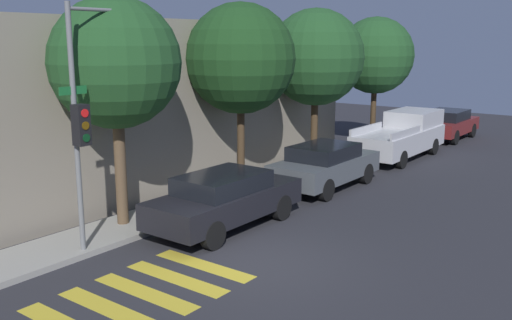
{
  "coord_description": "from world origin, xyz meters",
  "views": [
    {
      "loc": [
        -9.5,
        -7.22,
        4.88
      ],
      "look_at": [
        2.81,
        2.1,
        1.6
      ],
      "focal_mm": 40.0,
      "sensor_mm": 36.0,
      "label": 1
    }
  ],
  "objects_px": {
    "traffic_light_pole": "(93,97)",
    "sedan_middle": "(325,165)",
    "tree_near_corner": "(115,64)",
    "tree_behind_truck": "(376,56)",
    "pickup_truck": "(403,135)",
    "tree_midblock": "(240,59)",
    "sedan_far_end": "(447,124)",
    "tree_far_end": "(316,58)",
    "sedan_near_corner": "(225,199)"
  },
  "relations": [
    {
      "from": "traffic_light_pole",
      "to": "sedan_middle",
      "type": "bearing_deg",
      "value": -8.87
    },
    {
      "from": "tree_near_corner",
      "to": "tree_midblock",
      "type": "height_order",
      "value": "tree_midblock"
    },
    {
      "from": "sedan_middle",
      "to": "pickup_truck",
      "type": "distance_m",
      "value": 6.39
    },
    {
      "from": "tree_near_corner",
      "to": "pickup_truck",
      "type": "bearing_deg",
      "value": -9.18
    },
    {
      "from": "sedan_far_end",
      "to": "tree_far_end",
      "type": "distance_m",
      "value": 10.0
    },
    {
      "from": "sedan_middle",
      "to": "tree_far_end",
      "type": "height_order",
      "value": "tree_far_end"
    },
    {
      "from": "pickup_truck",
      "to": "tree_midblock",
      "type": "relative_size",
      "value": 0.91
    },
    {
      "from": "traffic_light_pole",
      "to": "tree_far_end",
      "type": "bearing_deg",
      "value": 4.49
    },
    {
      "from": "pickup_truck",
      "to": "sedan_near_corner",
      "type": "bearing_deg",
      "value": -180.0
    },
    {
      "from": "tree_midblock",
      "to": "tree_far_end",
      "type": "bearing_deg",
      "value": 0.0
    },
    {
      "from": "sedan_near_corner",
      "to": "sedan_middle",
      "type": "xyz_separation_m",
      "value": [
        5.15,
        0.0,
        0.0
      ]
    },
    {
      "from": "traffic_light_pole",
      "to": "tree_far_end",
      "type": "xyz_separation_m",
      "value": [
        10.93,
        0.86,
        0.58
      ]
    },
    {
      "from": "sedan_far_end",
      "to": "tree_behind_truck",
      "type": "distance_m",
      "value": 5.62
    },
    {
      "from": "tree_near_corner",
      "to": "tree_behind_truck",
      "type": "bearing_deg",
      "value": 0.0
    },
    {
      "from": "sedan_near_corner",
      "to": "tree_near_corner",
      "type": "xyz_separation_m",
      "value": [
        -1.64,
        2.13,
        3.49
      ]
    },
    {
      "from": "sedan_far_end",
      "to": "tree_behind_truck",
      "type": "xyz_separation_m",
      "value": [
        -3.97,
        2.13,
        3.37
      ]
    },
    {
      "from": "traffic_light_pole",
      "to": "sedan_middle",
      "type": "distance_m",
      "value": 8.72
    },
    {
      "from": "traffic_light_pole",
      "to": "sedan_middle",
      "type": "relative_size",
      "value": 1.29
    },
    {
      "from": "sedan_far_end",
      "to": "tree_near_corner",
      "type": "bearing_deg",
      "value": 173.51
    },
    {
      "from": "pickup_truck",
      "to": "tree_near_corner",
      "type": "xyz_separation_m",
      "value": [
        -13.19,
        2.13,
        3.34
      ]
    },
    {
      "from": "traffic_light_pole",
      "to": "sedan_near_corner",
      "type": "height_order",
      "value": "traffic_light_pole"
    },
    {
      "from": "tree_far_end",
      "to": "traffic_light_pole",
      "type": "bearing_deg",
      "value": -175.51
    },
    {
      "from": "traffic_light_pole",
      "to": "tree_behind_truck",
      "type": "relative_size",
      "value": 0.96
    },
    {
      "from": "sedan_middle",
      "to": "tree_midblock",
      "type": "distance_m",
      "value": 4.46
    },
    {
      "from": "sedan_near_corner",
      "to": "sedan_far_end",
      "type": "bearing_deg",
      "value": 0.0
    },
    {
      "from": "tree_midblock",
      "to": "tree_far_end",
      "type": "xyz_separation_m",
      "value": [
        4.58,
        0.0,
        -0.07
      ]
    },
    {
      "from": "pickup_truck",
      "to": "sedan_far_end",
      "type": "distance_m",
      "value": 5.54
    },
    {
      "from": "sedan_far_end",
      "to": "pickup_truck",
      "type": "bearing_deg",
      "value": 180.0
    },
    {
      "from": "traffic_light_pole",
      "to": "sedan_middle",
      "type": "height_order",
      "value": "traffic_light_pole"
    },
    {
      "from": "sedan_middle",
      "to": "sedan_far_end",
      "type": "distance_m",
      "value": 11.94
    },
    {
      "from": "tree_far_end",
      "to": "tree_behind_truck",
      "type": "relative_size",
      "value": 1.03
    },
    {
      "from": "pickup_truck",
      "to": "tree_near_corner",
      "type": "relative_size",
      "value": 0.92
    },
    {
      "from": "sedan_near_corner",
      "to": "sedan_middle",
      "type": "bearing_deg",
      "value": 0.0
    },
    {
      "from": "pickup_truck",
      "to": "tree_far_end",
      "type": "xyz_separation_m",
      "value": [
        -3.61,
        2.13,
        3.25
      ]
    },
    {
      "from": "tree_far_end",
      "to": "pickup_truck",
      "type": "bearing_deg",
      "value": -30.51
    },
    {
      "from": "sedan_middle",
      "to": "pickup_truck",
      "type": "bearing_deg",
      "value": 0.0
    },
    {
      "from": "tree_behind_truck",
      "to": "sedan_middle",
      "type": "bearing_deg",
      "value": -165.03
    },
    {
      "from": "tree_near_corner",
      "to": "tree_far_end",
      "type": "height_order",
      "value": "tree_far_end"
    },
    {
      "from": "traffic_light_pole",
      "to": "sedan_far_end",
      "type": "height_order",
      "value": "traffic_light_pole"
    },
    {
      "from": "tree_behind_truck",
      "to": "pickup_truck",
      "type": "bearing_deg",
      "value": -126.48
    },
    {
      "from": "tree_near_corner",
      "to": "tree_midblock",
      "type": "relative_size",
      "value": 0.99
    },
    {
      "from": "tree_near_corner",
      "to": "sedan_middle",
      "type": "bearing_deg",
      "value": -17.41
    },
    {
      "from": "tree_near_corner",
      "to": "tree_far_end",
      "type": "distance_m",
      "value": 9.57
    },
    {
      "from": "sedan_near_corner",
      "to": "tree_midblock",
      "type": "relative_size",
      "value": 0.76
    },
    {
      "from": "sedan_near_corner",
      "to": "tree_behind_truck",
      "type": "height_order",
      "value": "tree_behind_truck"
    },
    {
      "from": "sedan_middle",
      "to": "tree_behind_truck",
      "type": "distance_m",
      "value": 8.9
    },
    {
      "from": "sedan_far_end",
      "to": "tree_far_end",
      "type": "bearing_deg",
      "value": 166.9
    },
    {
      "from": "tree_near_corner",
      "to": "tree_behind_truck",
      "type": "xyz_separation_m",
      "value": [
        14.76,
        0.0,
        -0.13
      ]
    },
    {
      "from": "tree_near_corner",
      "to": "tree_behind_truck",
      "type": "relative_size",
      "value": 1.01
    },
    {
      "from": "traffic_light_pole",
      "to": "tree_behind_truck",
      "type": "height_order",
      "value": "tree_behind_truck"
    }
  ]
}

